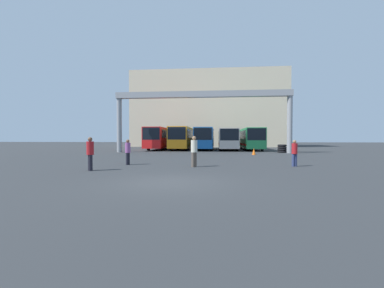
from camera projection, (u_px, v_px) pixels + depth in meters
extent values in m
plane|color=#2D3033|center=(170.00, 183.00, 9.81)|extent=(200.00, 200.00, 0.00)
cube|color=beige|center=(209.00, 111.00, 54.97)|extent=(30.96, 12.00, 15.11)
cylinder|color=gray|center=(119.00, 125.00, 31.14)|extent=(0.60, 0.60, 6.50)
cylinder|color=gray|center=(290.00, 125.00, 29.19)|extent=(0.60, 0.60, 6.50)
cube|color=gray|center=(202.00, 94.00, 30.08)|extent=(20.67, 0.80, 0.70)
cube|color=red|center=(161.00, 138.00, 39.15)|extent=(2.48, 12.34, 2.85)
cube|color=black|center=(151.00, 134.00, 33.02)|extent=(2.28, 0.06, 1.60)
cube|color=black|center=(161.00, 134.00, 39.14)|extent=(2.51, 10.49, 1.20)
cube|color=red|center=(161.00, 144.00, 39.17)|extent=(2.51, 11.73, 0.24)
cylinder|color=black|center=(148.00, 147.00, 35.84)|extent=(0.28, 1.02, 1.02)
cylinder|color=black|center=(164.00, 147.00, 35.63)|extent=(0.28, 1.02, 1.02)
cylinder|color=black|center=(159.00, 145.00, 42.72)|extent=(0.28, 1.02, 1.02)
cylinder|color=black|center=(172.00, 145.00, 42.51)|extent=(0.28, 1.02, 1.02)
cube|color=orange|center=(182.00, 138.00, 37.82)|extent=(2.56, 10.31, 2.89)
cube|color=black|center=(177.00, 133.00, 32.69)|extent=(2.35, 0.06, 1.62)
cube|color=black|center=(182.00, 134.00, 37.80)|extent=(2.59, 8.77, 1.21)
cube|color=orange|center=(182.00, 144.00, 37.84)|extent=(2.59, 9.80, 0.24)
cylinder|color=black|center=(171.00, 147.00, 35.08)|extent=(0.28, 0.96, 0.96)
cylinder|color=black|center=(187.00, 147.00, 34.86)|extent=(0.28, 0.96, 0.96)
cylinder|color=black|center=(178.00, 146.00, 40.83)|extent=(0.28, 0.96, 0.96)
cylinder|color=black|center=(192.00, 146.00, 40.61)|extent=(0.28, 0.96, 0.96)
cube|color=#1959A5|center=(205.00, 138.00, 37.75)|extent=(2.48, 10.83, 2.79)
cube|color=black|center=(203.00, 134.00, 32.37)|extent=(2.28, 0.06, 1.56)
cube|color=black|center=(205.00, 134.00, 37.74)|extent=(2.51, 9.21, 1.17)
cube|color=black|center=(205.00, 144.00, 37.77)|extent=(2.51, 10.29, 0.24)
cylinder|color=black|center=(196.00, 147.00, 34.87)|extent=(0.28, 0.97, 0.97)
cylinder|color=black|center=(212.00, 147.00, 34.66)|extent=(0.28, 0.97, 0.97)
cylinder|color=black|center=(199.00, 146.00, 40.90)|extent=(0.28, 0.97, 0.97)
cylinder|color=black|center=(212.00, 146.00, 40.69)|extent=(0.28, 0.97, 0.97)
cube|color=beige|center=(228.00, 138.00, 37.90)|extent=(2.53, 11.79, 2.66)
cube|color=black|center=(229.00, 135.00, 32.05)|extent=(2.33, 0.06, 1.49)
cube|color=black|center=(228.00, 135.00, 37.89)|extent=(2.56, 10.02, 1.12)
cube|color=red|center=(227.00, 144.00, 37.92)|extent=(2.56, 11.20, 0.24)
cylinder|color=black|center=(220.00, 147.00, 34.75)|extent=(0.28, 1.02, 1.02)
cylinder|color=black|center=(237.00, 147.00, 34.54)|extent=(0.28, 1.02, 1.02)
cylinder|color=black|center=(220.00, 146.00, 41.32)|extent=(0.28, 1.02, 1.02)
cylinder|color=black|center=(234.00, 146.00, 41.11)|extent=(0.28, 1.02, 1.02)
cube|color=#268C4C|center=(251.00, 138.00, 37.12)|extent=(2.48, 10.86, 2.71)
cube|color=black|center=(257.00, 134.00, 31.72)|extent=(2.28, 0.06, 1.52)
cube|color=black|center=(251.00, 135.00, 37.11)|extent=(2.51, 9.23, 1.14)
cube|color=red|center=(251.00, 144.00, 37.14)|extent=(2.51, 10.32, 0.24)
cylinder|color=black|center=(246.00, 147.00, 34.22)|extent=(0.28, 1.02, 1.02)
cylinder|color=black|center=(262.00, 147.00, 34.01)|extent=(0.28, 1.02, 1.02)
cylinder|color=black|center=(241.00, 146.00, 40.27)|extent=(0.28, 1.02, 1.02)
cylinder|color=black|center=(255.00, 146.00, 40.06)|extent=(0.28, 1.02, 1.02)
cylinder|color=black|center=(91.00, 163.00, 13.34)|extent=(0.19, 0.19, 0.84)
cylinder|color=black|center=(90.00, 163.00, 13.47)|extent=(0.19, 0.19, 0.84)
cylinder|color=#A5191E|center=(90.00, 148.00, 13.39)|extent=(0.37, 0.37, 0.70)
sphere|color=brown|center=(90.00, 139.00, 13.38)|extent=(0.23, 0.23, 0.23)
cylinder|color=navy|center=(293.00, 160.00, 15.40)|extent=(0.17, 0.17, 0.76)
cylinder|color=navy|center=(296.00, 160.00, 15.43)|extent=(0.17, 0.17, 0.76)
cylinder|color=#A5191E|center=(295.00, 149.00, 15.40)|extent=(0.33, 0.33, 0.63)
sphere|color=#8C6647|center=(295.00, 142.00, 15.39)|extent=(0.21, 0.21, 0.21)
cylinder|color=brown|center=(195.00, 160.00, 15.22)|extent=(0.20, 0.20, 0.87)
cylinder|color=brown|center=(193.00, 160.00, 15.09)|extent=(0.20, 0.20, 0.87)
cylinder|color=beige|center=(194.00, 146.00, 15.14)|extent=(0.38, 0.38, 0.72)
sphere|color=#8C6647|center=(194.00, 138.00, 15.13)|extent=(0.23, 0.23, 0.23)
cylinder|color=black|center=(127.00, 159.00, 16.32)|extent=(0.18, 0.18, 0.77)
cylinder|color=black|center=(128.00, 159.00, 16.46)|extent=(0.18, 0.18, 0.77)
cylinder|color=#8C4C8C|center=(128.00, 148.00, 16.37)|extent=(0.34, 0.34, 0.64)
sphere|color=brown|center=(128.00, 141.00, 16.36)|extent=(0.21, 0.21, 0.21)
cone|color=orange|center=(254.00, 152.00, 26.27)|extent=(0.37, 0.37, 0.67)
torus|color=black|center=(282.00, 152.00, 30.25)|extent=(1.04, 1.04, 0.24)
torus|color=black|center=(282.00, 150.00, 30.25)|extent=(1.04, 1.04, 0.24)
torus|color=black|center=(282.00, 148.00, 30.24)|extent=(1.04, 1.04, 0.24)
torus|color=black|center=(282.00, 145.00, 30.23)|extent=(1.04, 1.04, 0.24)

